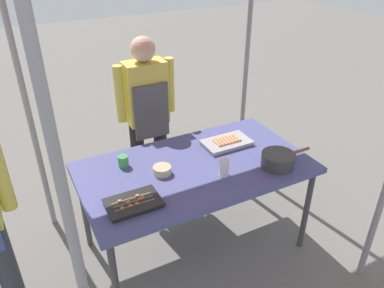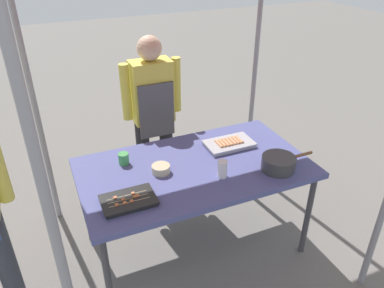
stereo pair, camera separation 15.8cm
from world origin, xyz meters
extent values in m
plane|color=#66605B|center=(0.00, 0.00, 0.00)|extent=(18.00, 18.00, 0.00)
cube|color=#4C518C|center=(0.00, 0.00, 0.73)|extent=(1.60, 0.90, 0.04)
cylinder|color=#3F3F44|center=(-0.74, -0.39, 0.35)|extent=(0.04, 0.04, 0.71)
cylinder|color=#3F3F44|center=(0.74, -0.39, 0.35)|extent=(0.04, 0.04, 0.71)
cylinder|color=#3F3F44|center=(-0.74, 0.39, 0.35)|extent=(0.04, 0.04, 0.71)
cylinder|color=#3F3F44|center=(0.74, 0.39, 0.35)|extent=(0.04, 0.04, 0.71)
cylinder|color=gray|center=(-0.95, -0.80, 1.13)|extent=(0.04, 0.04, 2.25)
cylinder|color=gray|center=(-0.95, 0.80, 1.13)|extent=(0.04, 0.04, 2.25)
cylinder|color=gray|center=(0.95, 0.80, 1.13)|extent=(0.04, 0.04, 2.25)
cube|color=#ADADB2|center=(0.35, 0.15, 0.76)|extent=(0.35, 0.21, 0.02)
cube|color=#ADADB2|center=(0.35, 0.15, 0.78)|extent=(0.37, 0.22, 0.01)
cylinder|color=tan|center=(0.27, 0.15, 0.78)|extent=(0.03, 0.11, 0.03)
cylinder|color=tan|center=(0.29, 0.15, 0.78)|extent=(0.03, 0.11, 0.03)
cylinder|color=tan|center=(0.32, 0.15, 0.78)|extent=(0.03, 0.11, 0.03)
cylinder|color=tan|center=(0.35, 0.15, 0.78)|extent=(0.03, 0.11, 0.03)
cylinder|color=tan|center=(0.38, 0.15, 0.78)|extent=(0.03, 0.11, 0.03)
cylinder|color=tan|center=(0.41, 0.15, 0.78)|extent=(0.03, 0.11, 0.03)
cylinder|color=tan|center=(0.44, 0.15, 0.78)|extent=(0.03, 0.11, 0.03)
cube|color=black|center=(-0.53, -0.22, 0.76)|extent=(0.32, 0.21, 0.02)
cube|color=black|center=(-0.53, -0.22, 0.78)|extent=(0.33, 0.22, 0.01)
cylinder|color=tan|center=(-0.53, -0.25, 0.78)|extent=(0.25, 0.01, 0.01)
cube|color=#B7663D|center=(-0.61, -0.25, 0.78)|extent=(0.02, 0.02, 0.02)
cube|color=#B7663D|center=(-0.52, -0.25, 0.78)|extent=(0.02, 0.02, 0.02)
cube|color=#B7663D|center=(-0.56, -0.25, 0.78)|extent=(0.02, 0.02, 0.02)
cylinder|color=tan|center=(-0.53, -0.22, 0.78)|extent=(0.25, 0.01, 0.01)
cube|color=#B7663D|center=(-0.49, -0.22, 0.78)|extent=(0.02, 0.02, 0.02)
cube|color=#B7663D|center=(-0.56, -0.22, 0.78)|extent=(0.02, 0.02, 0.02)
cube|color=#B7663D|center=(-0.47, -0.22, 0.78)|extent=(0.02, 0.02, 0.02)
cylinder|color=tan|center=(-0.53, -0.18, 0.78)|extent=(0.25, 0.01, 0.01)
cube|color=#B7663D|center=(-0.49, -0.18, 0.78)|extent=(0.02, 0.02, 0.02)
cube|color=#B7663D|center=(-0.60, -0.18, 0.78)|extent=(0.02, 0.02, 0.02)
cylinder|color=#38383A|center=(0.51, -0.26, 0.80)|extent=(0.23, 0.23, 0.10)
cylinder|color=brown|center=(0.70, -0.26, 0.82)|extent=(0.16, 0.02, 0.02)
cylinder|color=#386B33|center=(0.51, -0.26, 0.84)|extent=(0.21, 0.21, 0.01)
cylinder|color=#BFB28C|center=(-0.24, 0.02, 0.78)|extent=(0.13, 0.13, 0.05)
cylinder|color=white|center=(0.12, -0.19, 0.81)|extent=(0.07, 0.07, 0.12)
cylinder|color=#3F994C|center=(-0.45, 0.23, 0.79)|extent=(0.07, 0.07, 0.08)
cylinder|color=black|center=(-0.14, 0.82, 0.37)|extent=(0.12, 0.12, 0.74)
cylinder|color=black|center=(0.08, 0.82, 0.37)|extent=(0.12, 0.12, 0.74)
cube|color=#D8CC4C|center=(-0.03, 0.82, 1.01)|extent=(0.34, 0.20, 0.53)
cube|color=#4C4C51|center=(-0.03, 0.71, 0.88)|extent=(0.30, 0.02, 0.47)
cylinder|color=#D8CC4C|center=(-0.25, 0.82, 1.03)|extent=(0.08, 0.08, 0.47)
cylinder|color=#D8CC4C|center=(0.19, 0.82, 1.03)|extent=(0.08, 0.08, 0.47)
sphere|color=#D8B293|center=(-0.03, 0.82, 1.37)|extent=(0.20, 0.20, 0.20)
cylinder|color=#333842|center=(-1.29, -0.09, 0.42)|extent=(0.12, 0.12, 0.83)
camera|label=1|loc=(-1.03, -1.95, 2.19)|focal=35.16mm
camera|label=2|loc=(-0.89, -2.01, 2.19)|focal=35.16mm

